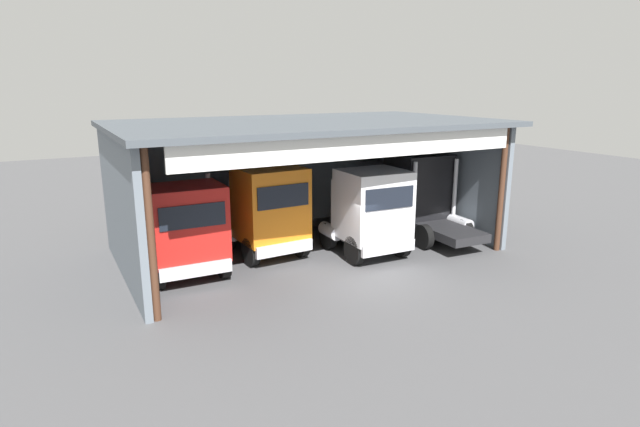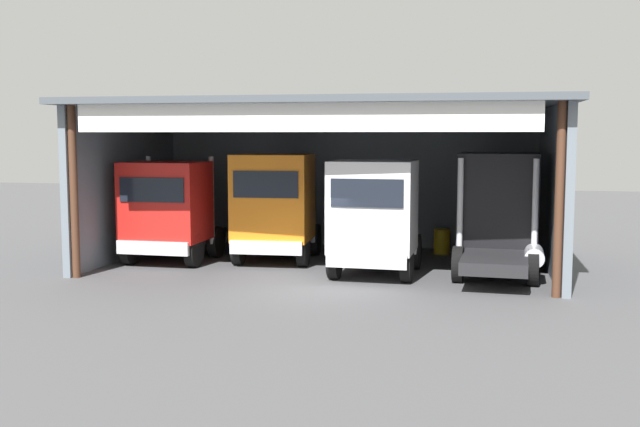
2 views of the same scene
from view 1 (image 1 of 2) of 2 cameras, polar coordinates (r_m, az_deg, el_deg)
The scene contains 8 objects.
ground_plane at distance 18.63m, azimuth 4.30°, elevation -7.34°, with size 80.00×80.00×0.00m, color #4C4C4F.
workshop_shed at distance 21.92m, azimuth -2.63°, elevation 5.99°, with size 15.08×9.02×5.39m.
truck_red_right_bay at distance 18.95m, azimuth -14.75°, elevation -1.70°, with size 2.77×4.36×3.57m.
truck_orange_left_bay at distance 20.69m, azimuth -5.90°, elevation 0.34°, with size 2.80×5.10×3.67m.
truck_white_center_left_bay at distance 20.76m, azimuth 5.40°, elevation 0.26°, with size 2.68×4.72×3.55m.
truck_black_yard_outside at distance 23.88m, azimuth 11.22°, elevation 2.05°, with size 2.66×5.23×3.75m.
oil_drum at distance 25.95m, azimuth 2.95°, elevation -0.09°, with size 0.58×0.58×0.91m, color gold.
tool_cart at distance 26.47m, azimuth 5.13°, elevation 0.26°, with size 0.90×0.60×1.00m, color red.
Camera 1 is at (-9.48, -14.53, 6.78)m, focal length 28.98 mm.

